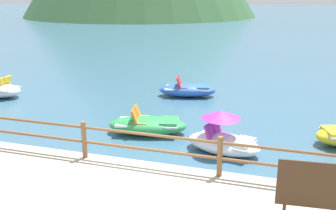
{
  "coord_description": "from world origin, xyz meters",
  "views": [
    {
      "loc": [
        2.9,
        -6.24,
        4.39
      ],
      "look_at": [
        -0.58,
        5.0,
        0.9
      ],
      "focal_mm": 40.54,
      "sensor_mm": 36.0,
      "label": 1
    }
  ],
  "objects": [
    {
      "name": "sign_board",
      "position": [
        3.54,
        0.23,
        1.13
      ],
      "size": [
        1.18,
        0.15,
        1.19
      ],
      "color": "beige",
      "rests_on": "promenade_dock"
    },
    {
      "name": "ground_plane",
      "position": [
        0.0,
        40.0,
        0.0
      ],
      "size": [
        200.0,
        200.0,
        0.0
      ],
      "primitive_type": "plane",
      "color": "#38607A"
    },
    {
      "name": "dock_railing",
      "position": [
        -0.0,
        1.55,
        0.97
      ],
      "size": [
        23.92,
        0.12,
        0.95
      ],
      "color": "brown",
      "rests_on": "promenade_dock"
    },
    {
      "name": "pedal_boat_4",
      "position": [
        -1.06,
        9.46,
        0.29
      ],
      "size": [
        2.66,
        1.64,
        0.88
      ],
      "color": "blue",
      "rests_on": "ground"
    },
    {
      "name": "pedal_boat_1",
      "position": [
        -1.14,
        4.61,
        0.29
      ],
      "size": [
        2.71,
        1.7,
        0.87
      ],
      "color": "green",
      "rests_on": "ground"
    },
    {
      "name": "pedal_boat_5",
      "position": [
        1.43,
        3.84,
        0.4
      ],
      "size": [
        2.37,
        1.66,
        1.22
      ],
      "color": "white",
      "rests_on": "ground"
    }
  ]
}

